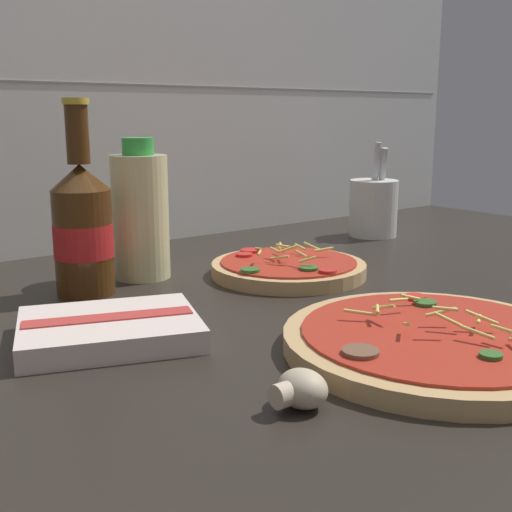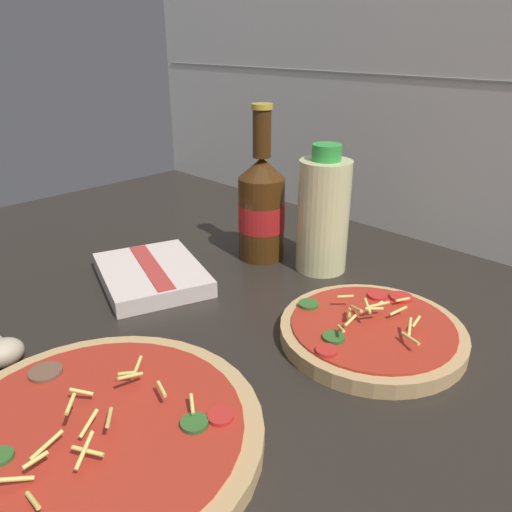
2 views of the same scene
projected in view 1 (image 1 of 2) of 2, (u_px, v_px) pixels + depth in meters
counter_slab at (317, 308)px, 80.72cm from camera, size 160.00×90.00×2.50cm
tile_backsplash at (141, 85)px, 109.90cm from camera, size 160.00×1.13×60.00cm
pizza_near at (436, 341)px, 62.19cm from camera, size 29.88×29.88×5.18cm
pizza_far at (288, 268)px, 91.63cm from camera, size 22.04×22.04×4.97cm
beer_bottle at (83, 227)px, 80.82cm from camera, size 7.49×7.49×24.56cm
oil_bottle at (141, 215)px, 89.11cm from camera, size 7.84×7.84×19.50cm
mushroom_left at (300, 389)px, 50.26cm from camera, size 4.61×4.39×3.07cm
utensil_crock at (373, 207)px, 120.76cm from camera, size 9.02×9.02×17.61cm
dish_towel at (110, 329)px, 65.30cm from camera, size 21.39×19.08×2.56cm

